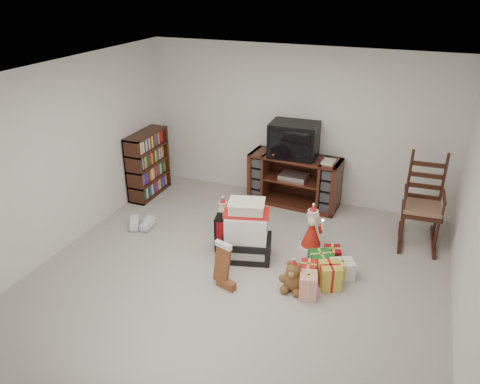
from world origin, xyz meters
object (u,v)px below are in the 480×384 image
at_px(teddy_bear, 293,278).
at_px(sneaker_pair, 141,225).
at_px(gift_pile, 247,234).
at_px(santa_figurine, 312,231).
at_px(bookshelf, 148,165).
at_px(gift_cluster, 323,269).
at_px(tv_stand, 294,180).
at_px(red_suitcase, 231,234).
at_px(rocking_chair, 422,211).
at_px(crt_television, 294,140).
at_px(mrs_claus_figurine, 223,220).

bearing_deg(teddy_bear, sneaker_pair, 166.47).
height_order(gift_pile, santa_figurine, gift_pile).
bearing_deg(bookshelf, sneaker_pair, -64.84).
bearing_deg(sneaker_pair, teddy_bear, -32.11).
bearing_deg(sneaker_pair, gift_cluster, -23.26).
height_order(santa_figurine, gift_cluster, santa_figurine).
xyz_separation_m(tv_stand, red_suitcase, (-0.40, -1.71, -0.16)).
xyz_separation_m(tv_stand, gift_cluster, (0.92, -1.87, -0.29)).
xyz_separation_m(rocking_chair, gift_pile, (-2.11, -1.35, -0.10)).
relative_size(rocking_chair, santa_figurine, 1.99).
distance_m(rocking_chair, crt_television, 2.16).
distance_m(gift_pile, red_suitcase, 0.29).
xyz_separation_m(tv_stand, rocking_chair, (1.97, -0.44, 0.04)).
distance_m(rocking_chair, santa_figurine, 1.59).
height_order(tv_stand, gift_pile, tv_stand).
bearing_deg(santa_figurine, sneaker_pair, -170.66).
distance_m(gift_cluster, crt_television, 2.32).
bearing_deg(red_suitcase, tv_stand, 64.31).
xyz_separation_m(tv_stand, santa_figurine, (0.61, -1.24, -0.16)).
xyz_separation_m(red_suitcase, teddy_bear, (1.04, -0.54, -0.09)).
relative_size(teddy_bear, gift_cluster, 0.39).
xyz_separation_m(gift_pile, sneaker_pair, (-1.74, 0.15, -0.30)).
xyz_separation_m(teddy_bear, mrs_claus_figurine, (-1.32, 0.91, 0.05)).
distance_m(bookshelf, crt_television, 2.48).
distance_m(rocking_chair, teddy_bear, 2.26).
distance_m(gift_pile, santa_figurine, 0.94).
bearing_deg(gift_pile, gift_cluster, -19.74).
bearing_deg(mrs_claus_figurine, santa_figurine, 4.59).
bearing_deg(tv_stand, rocking_chair, -9.14).
bearing_deg(gift_cluster, gift_pile, 175.49).
bearing_deg(crt_television, rocking_chair, -15.08).
relative_size(sneaker_pair, crt_television, 0.54).
xyz_separation_m(tv_stand, crt_television, (-0.04, -0.00, 0.69)).
bearing_deg(gift_cluster, bookshelf, 158.36).
distance_m(tv_stand, rocking_chair, 2.02).
height_order(tv_stand, red_suitcase, tv_stand).
xyz_separation_m(santa_figurine, crt_television, (-0.65, 1.24, 0.85)).
xyz_separation_m(bookshelf, teddy_bear, (3.03, -1.69, -0.36)).
xyz_separation_m(red_suitcase, mrs_claus_figurine, (-0.28, 0.37, -0.03)).
bearing_deg(santa_figurine, teddy_bear, -88.12).
relative_size(teddy_bear, santa_figurine, 0.59).
bearing_deg(mrs_claus_figurine, bookshelf, 155.59).
relative_size(tv_stand, bookshelf, 1.34).
height_order(red_suitcase, teddy_bear, red_suitcase).
relative_size(bookshelf, gift_pile, 1.36).
distance_m(rocking_chair, red_suitcase, 2.69).
bearing_deg(teddy_bear, rocking_chair, 53.78).
distance_m(bookshelf, red_suitcase, 2.32).
bearing_deg(santa_figurine, bookshelf, 167.30).
distance_m(teddy_bear, sneaker_pair, 2.60).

